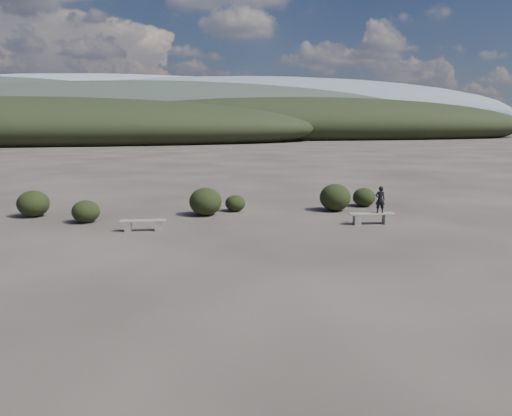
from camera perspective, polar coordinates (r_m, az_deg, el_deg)
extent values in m
plane|color=#322B27|center=(13.49, 4.07, -7.05)|extent=(1200.00, 1200.00, 0.00)
cube|color=gray|center=(18.65, -14.44, -2.05)|extent=(0.25, 0.33, 0.36)
cube|color=gray|center=(18.52, -11.13, -2.00)|extent=(0.25, 0.33, 0.36)
cube|color=gray|center=(18.54, -12.82, -1.42)|extent=(1.64, 0.48, 0.04)
cube|color=gray|center=(19.62, 11.46, -1.31)|extent=(0.28, 0.37, 0.39)
cube|color=gray|center=(20.01, 14.69, -1.22)|extent=(0.28, 0.37, 0.39)
cube|color=gray|center=(19.77, 13.12, -0.63)|extent=(1.80, 0.53, 0.05)
imported|color=black|center=(19.78, 14.00, 0.94)|extent=(0.43, 0.34, 1.04)
ellipsoid|color=black|center=(20.70, -18.88, -0.38)|extent=(1.08, 1.08, 0.88)
ellipsoid|color=black|center=(21.20, -5.79, 0.73)|extent=(1.38, 1.38, 1.18)
ellipsoid|color=black|center=(22.11, -2.38, 0.54)|extent=(0.90, 0.90, 0.72)
ellipsoid|color=black|center=(22.46, 9.04, 1.20)|extent=(1.38, 1.38, 1.21)
ellipsoid|color=black|center=(23.92, 12.25, 1.22)|extent=(1.05, 1.05, 0.88)
ellipsoid|color=black|center=(22.80, -24.11, 0.46)|extent=(1.30, 1.30, 1.10)
ellipsoid|color=black|center=(104.67, -23.63, 8.29)|extent=(110.00, 40.00, 12.00)
ellipsoid|color=black|center=(128.35, 6.02, 9.36)|extent=(120.00, 44.00, 14.00)
ellipsoid|color=#313B30|center=(172.48, -10.52, 10.08)|extent=(190.00, 64.00, 24.00)
ellipsoid|color=slate|center=(321.02, 1.75, 10.81)|extent=(340.00, 110.00, 44.00)
ellipsoid|color=gray|center=(413.38, -15.46, 10.60)|extent=(460.00, 140.00, 56.00)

